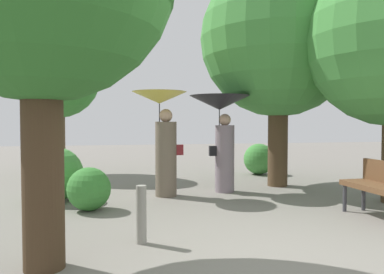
{
  "coord_description": "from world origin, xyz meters",
  "views": [
    {
      "loc": [
        -1.57,
        -3.58,
        1.41
      ],
      "look_at": [
        0.0,
        3.99,
        1.1
      ],
      "focal_mm": 35.05,
      "sensor_mm": 36.0,
      "label": 1
    }
  ],
  "objects": [
    {
      "name": "bush_path_left",
      "position": [
        2.26,
        5.93,
        0.42
      ],
      "size": [
        0.83,
        0.83,
        0.83
      ],
      "primitive_type": "sphere",
      "color": "#428C3D",
      "rests_on": "ground"
    },
    {
      "name": "bush_path_right",
      "position": [
        -2.6,
        3.43,
        0.48
      ],
      "size": [
        0.96,
        0.96,
        0.96
      ],
      "primitive_type": "sphere",
      "color": "#428C3D",
      "rests_on": "ground"
    },
    {
      "name": "ground_plane",
      "position": [
        0.0,
        0.0,
        0.0
      ],
      "size": [
        40.0,
        40.0,
        0.0
      ],
      "primitive_type": "plane",
      "color": "slate"
    },
    {
      "name": "path_marker_post",
      "position": [
        -1.27,
        0.76,
        0.34
      ],
      "size": [
        0.12,
        0.12,
        0.68
      ],
      "primitive_type": "cylinder",
      "color": "gray",
      "rests_on": "ground"
    },
    {
      "name": "tree_mid_right",
      "position": [
        1.97,
        4.12,
        3.52
      ],
      "size": [
        3.43,
        3.43,
        5.48
      ],
      "color": "#4C3823",
      "rests_on": "ground"
    },
    {
      "name": "person_right",
      "position": [
        0.53,
        3.67,
        1.43
      ],
      "size": [
        1.21,
        1.21,
        1.94
      ],
      "rotation": [
        0.0,
        0.0,
        1.6
      ],
      "color": "gray",
      "rests_on": "ground"
    },
    {
      "name": "tree_near_left",
      "position": [
        -3.04,
        6.93,
        2.85
      ],
      "size": [
        2.24,
        2.24,
        4.24
      ],
      "color": "brown",
      "rests_on": "ground"
    },
    {
      "name": "bush_behind_bench",
      "position": [
        -1.98,
        2.56,
        0.35
      ],
      "size": [
        0.69,
        0.69,
        0.69
      ],
      "primitive_type": "sphere",
      "color": "#387F33",
      "rests_on": "ground"
    },
    {
      "name": "person_left",
      "position": [
        -0.67,
        3.49,
        1.31
      ],
      "size": [
        1.03,
        1.03,
        1.99
      ],
      "rotation": [
        0.0,
        0.0,
        1.6
      ],
      "color": "#6B5B4C",
      "rests_on": "ground"
    }
  ]
}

